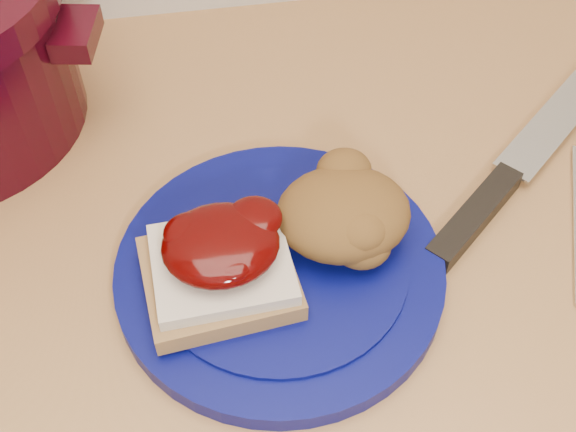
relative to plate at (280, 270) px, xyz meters
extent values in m
cube|color=beige|center=(-0.01, 0.07, -0.48)|extent=(4.00, 0.60, 0.86)
cylinder|color=#050952|center=(0.00, 0.00, 0.00)|extent=(0.26, 0.26, 0.02)
cube|color=olive|center=(-0.05, -0.01, 0.02)|extent=(0.12, 0.11, 0.02)
cube|color=beige|center=(-0.05, -0.01, 0.04)|extent=(0.11, 0.09, 0.01)
ellipsoid|color=#330101|center=(-0.04, -0.01, 0.05)|extent=(0.09, 0.08, 0.03)
ellipsoid|color=brown|center=(0.05, 0.02, 0.04)|extent=(0.11, 0.09, 0.05)
cube|color=black|center=(0.17, 0.03, 0.00)|extent=(0.11, 0.10, 0.02)
cube|color=silver|center=(0.29, 0.13, 0.00)|extent=(0.18, 0.16, 0.00)
cube|color=black|center=(-0.14, 0.21, 0.09)|extent=(0.04, 0.06, 0.02)
camera|label=1|loc=(-0.05, -0.33, 0.47)|focal=45.00mm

